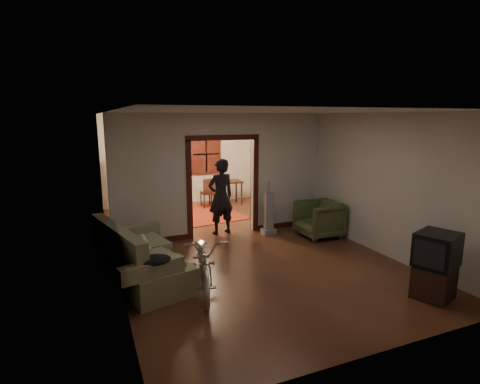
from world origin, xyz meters
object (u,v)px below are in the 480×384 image
armchair (319,219)px  locker (143,183)px  desk (225,193)px  bicycle (204,261)px  person (221,197)px  sofa (142,252)px

armchair → locker: 5.23m
desk → armchair: bearing=-59.4°
bicycle → armchair: bicycle is taller
person → desk: 2.98m
bicycle → armchair: bearing=39.4°
bicycle → locker: (-0.11, 5.60, 0.34)m
bicycle → person: (1.24, 2.68, 0.41)m
sofa → locker: size_ratio=1.29×
sofa → person: 2.88m
bicycle → person: size_ratio=1.03×
locker → person: bearing=-62.8°
armchair → person: 2.32m
armchair → locker: bearing=-139.7°
bicycle → armchair: size_ratio=2.02×
locker → desk: 2.53m
person → desk: (1.12, 2.71, -0.52)m
sofa → desk: bearing=41.0°
bicycle → locker: bearing=104.3°
sofa → locker: locker is taller
bicycle → person: person is taller
locker → bicycle: bearing=-86.6°
armchair → desk: bearing=-166.7°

